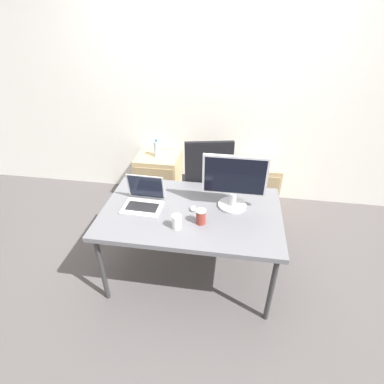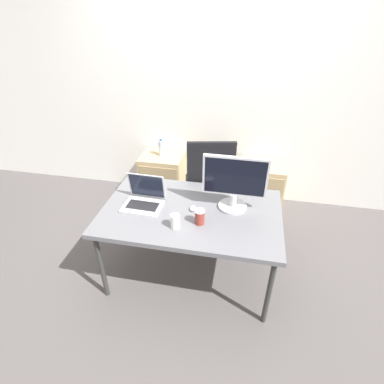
% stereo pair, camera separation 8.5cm
% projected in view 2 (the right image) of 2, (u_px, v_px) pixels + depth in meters
% --- Properties ---
extents(ground_plane, '(14.00, 14.00, 0.00)m').
position_uv_depth(ground_plane, '(191.00, 272.00, 2.79)').
color(ground_plane, '#514C4C').
extents(wall_back, '(10.00, 0.05, 2.60)m').
position_uv_depth(wall_back, '(217.00, 91.00, 3.26)').
color(wall_back, silver).
rests_on(wall_back, ground_plane).
extents(desk, '(1.43, 0.89, 0.71)m').
position_uv_depth(desk, '(191.00, 215.00, 2.43)').
color(desk, slate).
rests_on(desk, ground_plane).
extents(office_chair, '(0.57, 0.60, 1.09)m').
position_uv_depth(office_chair, '(208.00, 195.00, 3.14)').
color(office_chair, '#232326').
rests_on(office_chair, ground_plane).
extents(cabinet_left, '(0.50, 0.41, 0.58)m').
position_uv_depth(cabinet_left, '(163.00, 177.00, 3.70)').
color(cabinet_left, tan).
rests_on(cabinet_left, ground_plane).
extents(cabinet_right, '(0.50, 0.41, 0.58)m').
position_uv_depth(cabinet_right, '(261.00, 186.00, 3.51)').
color(cabinet_right, tan).
rests_on(cabinet_right, ground_plane).
extents(water_bottle, '(0.07, 0.07, 0.21)m').
position_uv_depth(water_bottle, '(161.00, 148.00, 3.50)').
color(water_bottle, silver).
rests_on(water_bottle, cabinet_left).
extents(laptop_center, '(0.32, 0.27, 0.24)m').
position_uv_depth(laptop_center, '(144.00, 199.00, 2.45)').
color(laptop_center, silver).
rests_on(laptop_center, desk).
extents(monitor, '(0.50, 0.23, 0.46)m').
position_uv_depth(monitor, '(234.00, 183.00, 2.32)').
color(monitor, '#B7B7BC').
rests_on(monitor, desk).
extents(mouse, '(0.04, 0.07, 0.03)m').
position_uv_depth(mouse, '(193.00, 208.00, 2.40)').
color(mouse, silver).
rests_on(mouse, desk).
extents(coffee_cup_white, '(0.07, 0.07, 0.11)m').
position_uv_depth(coffee_cup_white, '(175.00, 221.00, 2.20)').
color(coffee_cup_white, white).
rests_on(coffee_cup_white, desk).
extents(coffee_cup_brown, '(0.08, 0.08, 0.12)m').
position_uv_depth(coffee_cup_brown, '(200.00, 217.00, 2.24)').
color(coffee_cup_brown, maroon).
rests_on(coffee_cup_brown, desk).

